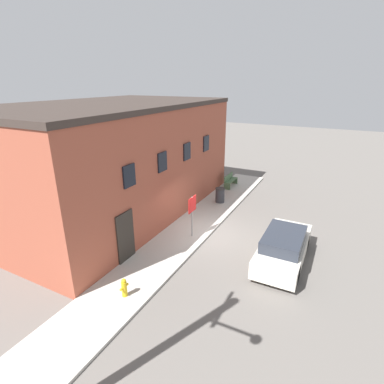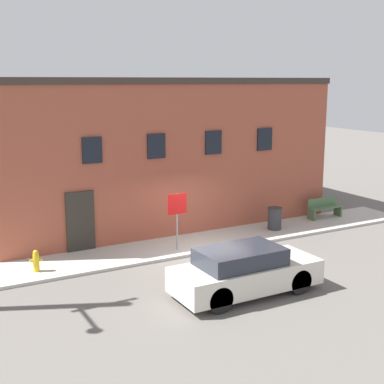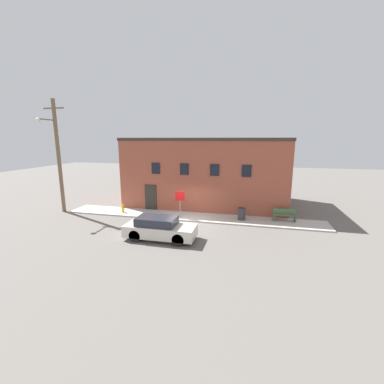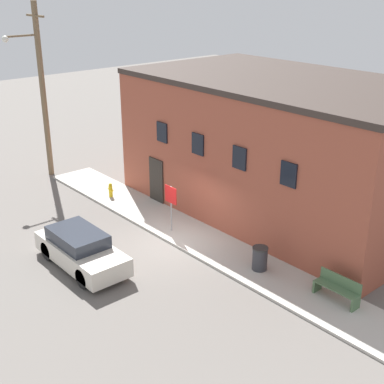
{
  "view_description": "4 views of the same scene",
  "coord_description": "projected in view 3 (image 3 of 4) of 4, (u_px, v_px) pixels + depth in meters",
  "views": [
    {
      "loc": [
        -12.0,
        -5.11,
        7.1
      ],
      "look_at": [
        0.14,
        1.12,
        2.0
      ],
      "focal_mm": 28.0,
      "sensor_mm": 36.0,
      "label": 1
    },
    {
      "loc": [
        -8.88,
        -15.33,
        5.93
      ],
      "look_at": [
        0.14,
        1.12,
        2.0
      ],
      "focal_mm": 50.0,
      "sensor_mm": 36.0,
      "label": 2
    },
    {
      "loc": [
        4.57,
        -17.35,
        5.96
      ],
      "look_at": [
        0.14,
        1.12,
        2.0
      ],
      "focal_mm": 24.0,
      "sensor_mm": 36.0,
      "label": 3
    },
    {
      "loc": [
        15.2,
        -11.92,
        10.05
      ],
      "look_at": [
        0.14,
        1.12,
        2.0
      ],
      "focal_mm": 50.0,
      "sensor_mm": 36.0,
      "label": 4
    }
  ],
  "objects": [
    {
      "name": "parked_car",
      "position": [
        160.0,
        228.0,
        15.41
      ],
      "size": [
        4.26,
        1.68,
        1.37
      ],
      "color": "black",
      "rests_on": "ground"
    },
    {
      "name": "stop_sign",
      "position": [
        180.0,
        199.0,
        19.28
      ],
      "size": [
        0.72,
        0.06,
        2.0
      ],
      "color": "gray",
      "rests_on": "sidewalk"
    },
    {
      "name": "sidewalk",
      "position": [
        190.0,
        217.0,
        19.83
      ],
      "size": [
        19.93,
        2.23,
        0.1
      ],
      "color": "#BCB7AD",
      "rests_on": "ground"
    },
    {
      "name": "utility_pole",
      "position": [
        58.0,
        154.0,
        20.42
      ],
      "size": [
        1.8,
        1.96,
        8.98
      ],
      "color": "brown",
      "rests_on": "ground"
    },
    {
      "name": "trash_bin",
      "position": [
        242.0,
        214.0,
        18.85
      ],
      "size": [
        0.58,
        0.58,
        0.88
      ],
      "color": "#333338",
      "rests_on": "sidewalk"
    },
    {
      "name": "ground_plane",
      "position": [
        187.0,
        222.0,
        18.78
      ],
      "size": [
        80.0,
        80.0,
        0.0
      ],
      "primitive_type": "plane",
      "color": "#66605B"
    },
    {
      "name": "brick_building",
      "position": [
        208.0,
        171.0,
        23.97
      ],
      "size": [
        13.9,
        8.09,
        6.03
      ],
      "color": "#9E4C38",
      "rests_on": "ground"
    },
    {
      "name": "bench",
      "position": [
        284.0,
        215.0,
        18.6
      ],
      "size": [
        1.57,
        0.44,
        0.85
      ],
      "color": "#4C6B47",
      "rests_on": "sidewalk"
    },
    {
      "name": "fire_hydrant",
      "position": [
        123.0,
        208.0,
        20.73
      ],
      "size": [
        0.39,
        0.19,
        0.69
      ],
      "color": "gold",
      "rests_on": "sidewalk"
    }
  ]
}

